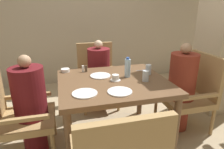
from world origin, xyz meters
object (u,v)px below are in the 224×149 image
object	(u,v)px
diner_in_right_chair	(181,87)
water_bottle	(128,68)
glass_tall_near	(146,76)
glass_tall_mid	(148,70)
chair_far_side	(97,74)
diner_in_far_chair	(99,75)
bowl_small	(65,70)
plate_main_left	(100,76)
teacup_with_saucer	(115,78)
chair_right_side	(192,91)
plate_main_right	(120,92)
chair_left_side	(15,112)
diner_in_left_chair	(31,105)
plate_dessert_center	(85,93)

from	to	relation	value
diner_in_right_chair	water_bottle	size ratio (longest dim) A/B	4.86
glass_tall_near	glass_tall_mid	world-z (taller)	same
chair_far_side	glass_tall_mid	xyz separation A→B (m)	(0.45, -0.86, 0.30)
diner_in_far_chair	bowl_small	world-z (taller)	diner_in_far_chair
plate_main_left	teacup_with_saucer	size ratio (longest dim) A/B	2.07
teacup_with_saucer	water_bottle	bearing A→B (deg)	26.70
bowl_small	plate_main_left	bearing A→B (deg)	-35.09
teacup_with_saucer	plate_main_left	bearing A→B (deg)	125.89
chair_far_side	plate_main_left	xyz separation A→B (m)	(-0.11, -0.78, 0.25)
diner_in_far_chair	water_bottle	bearing A→B (deg)	-75.48
diner_in_right_chair	water_bottle	xyz separation A→B (m)	(-0.67, 0.07, 0.27)
diner_in_far_chair	glass_tall_mid	size ratio (longest dim) A/B	8.89
bowl_small	diner_in_right_chair	bearing A→B (deg)	-18.00
chair_right_side	teacup_with_saucer	bearing A→B (deg)	-179.56
plate_main_right	glass_tall_mid	size ratio (longest dim) A/B	1.99
chair_left_side	plate_main_right	xyz separation A→B (m)	(0.99, -0.31, 0.25)
chair_right_side	plate_main_right	size ratio (longest dim) A/B	4.09
chair_left_side	glass_tall_mid	size ratio (longest dim) A/B	8.13
chair_left_side	diner_in_far_chair	xyz separation A→B (m)	(1.01, 0.80, 0.04)
glass_tall_mid	plate_main_left	bearing A→B (deg)	171.89
plate_main_right	diner_in_right_chair	bearing A→B (deg)	19.65
diner_in_far_chair	glass_tall_mid	bearing A→B (deg)	-57.51
plate_main_left	bowl_small	distance (m)	0.46
diner_in_left_chair	plate_dessert_center	distance (m)	0.61
chair_left_side	diner_in_left_chair	world-z (taller)	diner_in_left_chair
chair_left_side	bowl_small	bearing A→B (deg)	39.66
diner_in_far_chair	plate_main_right	bearing A→B (deg)	-91.15
chair_far_side	teacup_with_saucer	bearing A→B (deg)	-88.67
diner_in_far_chair	chair_right_side	world-z (taller)	diner_in_far_chair
diner_in_left_chair	diner_in_right_chair	size ratio (longest dim) A/B	0.97
diner_in_far_chair	plate_main_right	distance (m)	1.13
plate_main_left	plate_dessert_center	distance (m)	0.50
chair_right_side	chair_left_side	bearing A→B (deg)	180.00
plate_main_right	diner_in_left_chair	bearing A→B (deg)	159.38
chair_left_side	water_bottle	xyz separation A→B (m)	(1.20, 0.07, 0.34)
chair_right_side	plate_main_right	bearing A→B (deg)	-163.10
water_bottle	glass_tall_mid	distance (m)	0.27
plate_main_left	plate_main_right	size ratio (longest dim) A/B	1.00
plate_main_right	water_bottle	world-z (taller)	water_bottle
teacup_with_saucer	glass_tall_near	distance (m)	0.32
chair_far_side	bowl_small	distance (m)	0.75
chair_far_side	teacup_with_saucer	world-z (taller)	chair_far_side
plate_dessert_center	plate_main_right	bearing A→B (deg)	-7.80
chair_far_side	plate_main_left	size ratio (longest dim) A/B	4.09
glass_tall_mid	plate_dessert_center	bearing A→B (deg)	-155.49
plate_dessert_center	teacup_with_saucer	size ratio (longest dim) A/B	2.07
glass_tall_mid	glass_tall_near	bearing A→B (deg)	-121.79
diner_in_left_chair	plate_main_left	size ratio (longest dim) A/B	4.58
diner_in_far_chair	glass_tall_mid	world-z (taller)	diner_in_far_chair
chair_far_side	glass_tall_mid	world-z (taller)	chair_far_side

